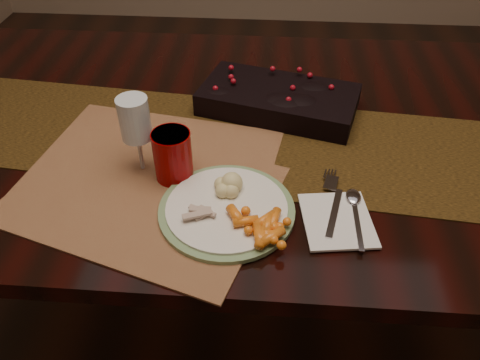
# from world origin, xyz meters

# --- Properties ---
(floor) EXTENTS (5.00, 5.00, 0.00)m
(floor) POSITION_xyz_m (0.00, 0.00, 0.00)
(floor) COLOR black
(floor) RESTS_ON ground
(dining_table) EXTENTS (1.80, 1.00, 0.75)m
(dining_table) POSITION_xyz_m (0.00, 0.00, 0.38)
(dining_table) COLOR black
(dining_table) RESTS_ON floor
(table_runner) EXTENTS (1.76, 0.52, 0.00)m
(table_runner) POSITION_xyz_m (-0.05, -0.08, 0.75)
(table_runner) COLOR #3A250E
(table_runner) RESTS_ON dining_table
(centerpiece) EXTENTS (0.41, 0.28, 0.07)m
(centerpiece) POSITION_xyz_m (0.03, 0.06, 0.79)
(centerpiece) COLOR black
(centerpiece) RESTS_ON table_runner
(placemat_main) EXTENTS (0.58, 0.50, 0.00)m
(placemat_main) POSITION_xyz_m (-0.23, -0.27, 0.75)
(placemat_main) COLOR #997246
(placemat_main) RESTS_ON dining_table
(placemat_second) EXTENTS (0.55, 0.44, 0.00)m
(placemat_second) POSITION_xyz_m (-0.23, -0.17, 0.75)
(placemat_second) COLOR #9B6B54
(placemat_second) RESTS_ON dining_table
(dinner_plate) EXTENTS (0.26, 0.26, 0.01)m
(dinner_plate) POSITION_xyz_m (-0.06, -0.31, 0.76)
(dinner_plate) COLOR white
(dinner_plate) RESTS_ON placemat_main
(baby_carrots) EXTENTS (0.13, 0.12, 0.02)m
(baby_carrots) POSITION_xyz_m (-0.00, -0.36, 0.78)
(baby_carrots) COLOR orange
(baby_carrots) RESTS_ON dinner_plate
(mashed_potatoes) EXTENTS (0.08, 0.07, 0.04)m
(mashed_potatoes) POSITION_xyz_m (-0.05, -0.27, 0.79)
(mashed_potatoes) COLOR beige
(mashed_potatoes) RESTS_ON dinner_plate
(turkey_shreds) EXTENTS (0.08, 0.07, 0.01)m
(turkey_shreds) POSITION_xyz_m (-0.10, -0.34, 0.78)
(turkey_shreds) COLOR beige
(turkey_shreds) RESTS_ON dinner_plate
(napkin) EXTENTS (0.14, 0.16, 0.01)m
(napkin) POSITION_xyz_m (0.15, -0.32, 0.76)
(napkin) COLOR white
(napkin) RESTS_ON placemat_main
(fork) EXTENTS (0.06, 0.17, 0.00)m
(fork) POSITION_xyz_m (0.14, -0.28, 0.76)
(fork) COLOR #A6A6C4
(fork) RESTS_ON napkin
(spoon) EXTENTS (0.03, 0.15, 0.00)m
(spoon) POSITION_xyz_m (0.18, -0.31, 0.76)
(spoon) COLOR silver
(spoon) RESTS_ON napkin
(red_cup) EXTENTS (0.08, 0.08, 0.11)m
(red_cup) POSITION_xyz_m (-0.18, -0.21, 0.81)
(red_cup) COLOR #7B0001
(red_cup) RESTS_ON placemat_main
(wine_glass) EXTENTS (0.07, 0.07, 0.17)m
(wine_glass) POSITION_xyz_m (-0.25, -0.19, 0.84)
(wine_glass) COLOR silver
(wine_glass) RESTS_ON dining_table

